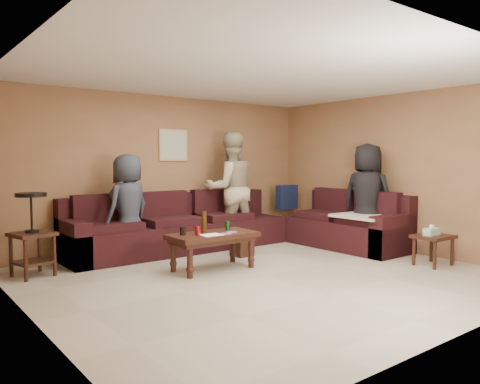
{
  "coord_description": "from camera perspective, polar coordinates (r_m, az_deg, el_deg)",
  "views": [
    {
      "loc": [
        -3.8,
        -4.38,
        1.46
      ],
      "look_at": [
        0.25,
        0.85,
        1.0
      ],
      "focal_mm": 35.0,
      "sensor_mm": 36.0,
      "label": 1
    }
  ],
  "objects": [
    {
      "name": "end_table_left",
      "position": [
        6.38,
        -24.01,
        -4.58
      ],
      "size": [
        0.55,
        0.55,
        1.05
      ],
      "rotation": [
        0.0,
        0.0,
        0.23
      ],
      "color": "#341811",
      "rests_on": "ground"
    },
    {
      "name": "wall_art",
      "position": [
        7.89,
        -8.15,
        5.68
      ],
      "size": [
        0.52,
        0.04,
        0.52
      ],
      "color": "tan",
      "rests_on": "ground"
    },
    {
      "name": "sectional_sofa",
      "position": [
        7.57,
        0.29,
        -4.63
      ],
      "size": [
        4.65,
        2.9,
        0.97
      ],
      "color": "black",
      "rests_on": "ground"
    },
    {
      "name": "room",
      "position": [
        5.8,
        3.2,
        5.97
      ],
      "size": [
        5.6,
        5.5,
        2.5
      ],
      "color": "#BBB59E",
      "rests_on": "ground"
    },
    {
      "name": "side_table_right",
      "position": [
        6.99,
        22.47,
        -5.29
      ],
      "size": [
        0.53,
        0.44,
        0.57
      ],
      "rotation": [
        0.0,
        0.0,
        -0.05
      ],
      "color": "#341811",
      "rests_on": "ground"
    },
    {
      "name": "person_middle",
      "position": [
        7.96,
        -1.2,
        0.39
      ],
      "size": [
        1.08,
        0.93,
        1.92
      ],
      "primitive_type": "imported",
      "rotation": [
        0.0,
        0.0,
        2.9
      ],
      "color": "tan",
      "rests_on": "ground"
    },
    {
      "name": "person_right",
      "position": [
        7.78,
        15.26,
        -0.59
      ],
      "size": [
        0.72,
        0.94,
        1.72
      ],
      "primitive_type": "imported",
      "rotation": [
        0.0,
        0.0,
        1.79
      ],
      "color": "black",
      "rests_on": "ground"
    },
    {
      "name": "coffee_table",
      "position": [
        6.23,
        -3.37,
        -5.7
      ],
      "size": [
        1.18,
        0.6,
        0.77
      ],
      "rotation": [
        0.0,
        0.0,
        -0.02
      ],
      "color": "#341811",
      "rests_on": "ground"
    },
    {
      "name": "waste_bin",
      "position": [
        7.13,
        0.24,
        -6.49
      ],
      "size": [
        0.28,
        0.28,
        0.33
      ],
      "primitive_type": "cube",
      "rotation": [
        0.0,
        0.0,
        0.01
      ],
      "color": "#341811",
      "rests_on": "ground"
    },
    {
      "name": "person_left",
      "position": [
        6.97,
        -13.45,
        -1.8
      ],
      "size": [
        0.88,
        0.74,
        1.54
      ],
      "primitive_type": "imported",
      "rotation": [
        0.0,
        0.0,
        3.52
      ],
      "color": "#2D323E",
      "rests_on": "ground"
    }
  ]
}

